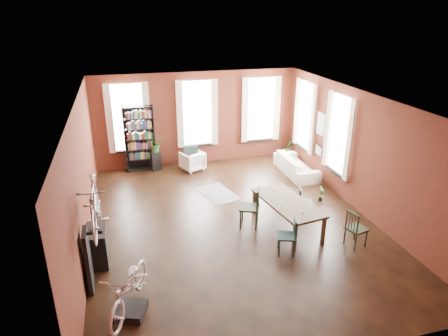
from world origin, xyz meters
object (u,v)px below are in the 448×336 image
object	(u,v)px
dining_table	(287,214)
bookshelf	(140,139)
cream_sofa	(297,162)
dining_chair_d	(305,202)
console_table	(98,246)
bicycle_floor	(127,268)
dining_chair_a	(287,236)
bike_trainer	(130,311)
dining_chair_c	(356,228)
white_armchair	(192,160)
dining_chair_b	(249,207)
plant_stand	(156,160)

from	to	relation	value
dining_table	bookshelf	world-z (taller)	bookshelf
cream_sofa	dining_chair_d	bearing A→B (deg)	160.15
cream_sofa	console_table	xyz separation A→B (m)	(-6.23, -3.50, -0.01)
bookshelf	dining_chair_d	bearing A→B (deg)	-48.01
bicycle_floor	bookshelf	bearing A→B (deg)	107.67
dining_chair_a	bicycle_floor	world-z (taller)	bicycle_floor
dining_chair_a	bike_trainer	bearing A→B (deg)	-53.70
dining_table	console_table	size ratio (longest dim) A/B	2.61
dining_chair_c	bookshelf	distance (m)	7.55
dining_chair_a	bicycle_floor	xyz separation A→B (m)	(-3.46, -1.13, 0.58)
dining_chair_d	bookshelf	world-z (taller)	bookshelf
bike_trainer	dining_chair_a	bearing A→B (deg)	17.37
white_armchair	bicycle_floor	size ratio (longest dim) A/B	0.41
dining_chair_b	white_armchair	xyz separation A→B (m)	(-0.69, 4.09, -0.17)
dining_chair_a	dining_chair_c	size ratio (longest dim) A/B	0.98
cream_sofa	dining_chair_c	bearing A→B (deg)	173.66
dining_chair_b	dining_table	bearing A→B (deg)	96.10
dining_chair_a	dining_table	bearing A→B (deg)	175.68
dining_chair_a	console_table	xyz separation A→B (m)	(-4.07, 0.73, -0.04)
plant_stand	bicycle_floor	world-z (taller)	bicycle_floor
bicycle_floor	bike_trainer	bearing A→B (deg)	159.06
dining_chair_d	bicycle_floor	world-z (taller)	bicycle_floor
white_armchair	cream_sofa	distance (m)	3.50
dining_table	cream_sofa	distance (m)	3.58
dining_chair_b	dining_chair_c	size ratio (longest dim) A/B	1.17
dining_chair_c	bicycle_floor	world-z (taller)	bicycle_floor
console_table	bicycle_floor	distance (m)	2.05
dining_chair_a	dining_chair_b	size ratio (longest dim) A/B	0.84
dining_chair_c	console_table	size ratio (longest dim) A/B	1.12
dining_chair_a	dining_chair_c	xyz separation A→B (m)	(1.67, -0.12, 0.01)
plant_stand	dining_table	bearing A→B (deg)	-59.45
dining_chair_a	bike_trainer	distance (m)	3.69
bookshelf	dining_chair_b	bearing A→B (deg)	-62.57
dining_chair_b	bookshelf	size ratio (longest dim) A/B	0.47
dining_chair_b	plant_stand	bearing A→B (deg)	-132.22
dining_table	bicycle_floor	world-z (taller)	bicycle_floor
bookshelf	cream_sofa	world-z (taller)	bookshelf
dining_chair_d	plant_stand	size ratio (longest dim) A/B	1.20
dining_chair_a	dining_chair_d	distance (m)	1.92
dining_chair_d	bike_trainer	xyz separation A→B (m)	(-4.68, -2.61, -0.31)
white_armchair	plant_stand	world-z (taller)	white_armchair
dining_chair_d	white_armchair	bearing A→B (deg)	50.19
dining_chair_b	bike_trainer	size ratio (longest dim) A/B	1.91
dining_table	plant_stand	size ratio (longest dim) A/B	3.22
dining_table	console_table	world-z (taller)	console_table
dining_table	cream_sofa	xyz separation A→B (m)	(1.70, 3.15, 0.05)
dining_chair_a	white_armchair	world-z (taller)	dining_chair_a
console_table	dining_chair_d	bearing A→B (deg)	8.54
cream_sofa	dining_table	bearing A→B (deg)	151.73
dining_chair_b	console_table	bearing A→B (deg)	-55.38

